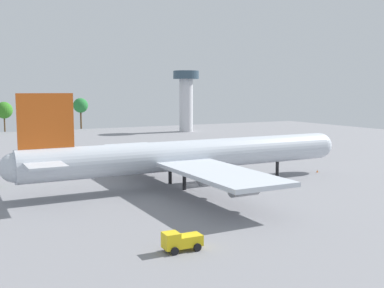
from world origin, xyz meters
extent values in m
plane|color=gray|center=(0.00, 0.00, 0.00)|extent=(283.01, 283.01, 0.00)
cylinder|color=silver|center=(0.00, 0.00, 6.03)|extent=(65.49, 5.75, 5.75)
sphere|color=silver|center=(32.75, 0.00, 6.03)|extent=(5.63, 5.63, 5.63)
sphere|color=silver|center=(-32.75, 0.00, 6.03)|extent=(4.88, 4.88, 4.88)
cube|color=#D85919|center=(-27.51, 0.00, 13.50)|extent=(9.17, 0.50, 9.19)
cube|color=silver|center=(-28.82, -4.61, 6.89)|extent=(5.89, 8.62, 0.36)
cube|color=silver|center=(-28.82, 4.61, 6.89)|extent=(5.89, 8.62, 0.36)
cube|color=silver|center=(-3.27, -15.41, 5.17)|extent=(11.13, 27.37, 0.70)
cube|color=silver|center=(-3.27, 15.41, 5.17)|extent=(11.13, 27.37, 0.70)
cylinder|color=gray|center=(-2.27, -11.30, 3.61)|extent=(4.60, 2.41, 2.41)
cylinder|color=gray|center=(-2.27, -21.43, 3.61)|extent=(4.60, 2.41, 2.41)
cylinder|color=gray|center=(-2.27, 11.30, 3.61)|extent=(4.60, 2.41, 2.41)
cylinder|color=gray|center=(-2.27, 21.43, 3.61)|extent=(4.60, 2.41, 2.41)
cylinder|color=black|center=(20.96, 0.00, 1.58)|extent=(0.70, 0.70, 3.16)
cylinder|color=black|center=(-3.27, -3.16, 1.58)|extent=(0.70, 0.70, 3.16)
cylinder|color=black|center=(-3.27, 3.16, 1.58)|extent=(0.70, 0.70, 3.16)
cube|color=yellow|center=(-19.92, -32.72, 1.41)|extent=(1.83, 1.95, 1.86)
cube|color=yellow|center=(-17.60, -32.78, 1.12)|extent=(2.91, 1.98, 1.29)
cylinder|color=black|center=(-19.90, -31.67, 0.48)|extent=(0.96, 0.31, 0.95)
cylinder|color=black|center=(-19.96, -33.76, 0.48)|extent=(0.96, 0.31, 0.95)
cylinder|color=black|center=(-17.02, -31.75, 0.48)|extent=(0.96, 0.31, 0.95)
cylinder|color=black|center=(-17.08, -33.84, 0.48)|extent=(0.96, 0.31, 0.95)
cube|color=silver|center=(-11.74, 38.26, 1.21)|extent=(2.77, 2.57, 1.54)
cube|color=#4C8C4C|center=(-10.57, 40.47, 0.95)|extent=(3.49, 3.92, 1.04)
cylinder|color=black|center=(-12.76, 38.90, 0.43)|extent=(0.65, 0.90, 0.87)
cylinder|color=black|center=(-10.63, 37.78, 0.43)|extent=(0.65, 0.90, 0.87)
cylinder|color=black|center=(-11.32, 41.64, 0.43)|extent=(0.65, 0.90, 0.87)
cylinder|color=black|center=(-9.19, 40.51, 0.43)|extent=(0.65, 0.90, 0.87)
cube|color=silver|center=(38.17, 29.16, 1.46)|extent=(2.50, 2.67, 1.96)
cube|color=white|center=(40.64, 28.37, 1.09)|extent=(3.78, 3.08, 1.21)
cylinder|color=black|center=(38.55, 30.28, 0.48)|extent=(1.01, 0.56, 0.97)
cylinder|color=black|center=(37.83, 28.03, 0.48)|extent=(1.01, 0.56, 0.97)
cylinder|color=black|center=(41.62, 29.30, 0.48)|extent=(1.01, 0.56, 0.97)
cylinder|color=black|center=(40.90, 27.05, 0.48)|extent=(1.01, 0.56, 0.97)
cone|color=orange|center=(31.84, -0.69, 0.29)|extent=(0.40, 0.40, 0.58)
cylinder|color=silver|center=(53.03, 106.55, 11.75)|extent=(6.05, 6.05, 23.51)
cylinder|color=#334756|center=(53.03, 106.55, 25.31)|extent=(11.50, 11.50, 3.61)
cylinder|color=#51381E|center=(-19.60, 143.11, 3.70)|extent=(0.66, 0.66, 7.41)
sphere|color=#347D21|center=(-19.60, 143.11, 9.65)|extent=(7.49, 7.49, 7.49)
cylinder|color=#51381E|center=(14.78, 143.11, 4.59)|extent=(0.82, 0.82, 9.17)
sphere|color=#287A37|center=(14.78, 143.11, 11.28)|extent=(7.04, 7.04, 7.04)
camera|label=1|loc=(-41.87, -79.63, 18.62)|focal=43.49mm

